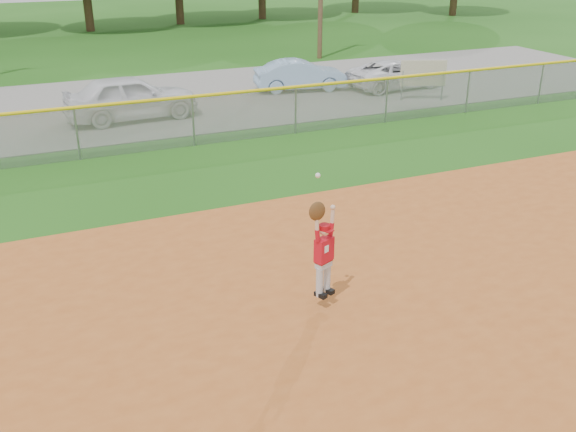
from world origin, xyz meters
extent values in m
plane|color=#1E5513|center=(0.00, 0.00, 0.00)|extent=(120.00, 120.00, 0.00)
cube|color=#AA531E|center=(0.00, -3.00, 0.02)|extent=(24.00, 16.00, 0.04)
cube|color=slate|center=(0.00, 16.00, 0.01)|extent=(44.00, 10.00, 0.03)
imported|color=white|center=(-1.14, 13.72, 0.79)|extent=(4.56, 2.08, 1.52)
imported|color=#90B3D7|center=(5.99, 15.51, 0.64)|extent=(3.87, 1.97, 1.22)
imported|color=white|center=(9.76, 14.35, 0.60)|extent=(4.23, 2.23, 1.13)
cylinder|color=gray|center=(8.82, 12.40, 0.58)|extent=(0.06, 0.06, 1.16)
cylinder|color=gray|center=(10.25, 11.82, 0.58)|extent=(0.06, 0.06, 1.16)
cube|color=beige|center=(9.54, 12.11, 1.06)|extent=(1.63, 0.69, 0.96)
cube|color=gray|center=(0.00, 10.00, 0.75)|extent=(40.00, 0.03, 1.50)
cylinder|color=yellow|center=(0.00, 10.00, 1.50)|extent=(40.00, 0.10, 0.10)
cylinder|color=gray|center=(-3.33, 10.00, 0.75)|extent=(0.06, 0.06, 1.50)
cylinder|color=gray|center=(0.00, 10.00, 0.75)|extent=(0.06, 0.06, 1.50)
cylinder|color=gray|center=(3.33, 10.00, 0.75)|extent=(0.06, 0.06, 1.50)
cylinder|color=gray|center=(6.67, 10.00, 0.75)|extent=(0.06, 0.06, 1.50)
cylinder|color=gray|center=(10.00, 10.00, 0.75)|extent=(0.06, 0.06, 1.50)
cylinder|color=gray|center=(13.33, 10.00, 0.75)|extent=(0.06, 0.06, 1.50)
cylinder|color=silver|center=(-0.57, 0.19, 0.53)|extent=(0.16, 0.16, 0.54)
cylinder|color=silver|center=(-0.39, 0.27, 0.53)|extent=(0.16, 0.16, 0.54)
cube|color=black|center=(-0.56, 0.16, 0.30)|extent=(0.18, 0.24, 0.08)
cube|color=black|center=(-0.38, 0.24, 0.30)|extent=(0.18, 0.24, 0.08)
cube|color=silver|center=(-0.48, 0.23, 0.84)|extent=(0.32, 0.25, 0.11)
cube|color=maroon|center=(-0.48, 0.23, 0.90)|extent=(0.33, 0.26, 0.04)
cube|color=red|center=(-0.48, 0.23, 1.11)|extent=(0.37, 0.29, 0.41)
cube|color=white|center=(-0.49, 0.13, 1.16)|extent=(0.09, 0.04, 0.12)
sphere|color=beige|center=(-0.48, 0.23, 1.46)|extent=(0.24, 0.24, 0.18)
cylinder|color=#AA0A12|center=(-0.48, 0.23, 1.51)|extent=(0.25, 0.25, 0.09)
cube|color=#AA0A12|center=(-0.44, 0.14, 1.47)|extent=(0.17, 0.15, 0.02)
cylinder|color=red|center=(-0.64, 0.16, 1.42)|extent=(0.13, 0.11, 0.22)
cylinder|color=beige|center=(-0.66, 0.16, 1.65)|extent=(0.10, 0.09, 0.24)
ellipsoid|color=#4C2D14|center=(-0.66, 0.16, 1.85)|extent=(0.31, 0.23, 0.32)
sphere|color=white|center=(-0.66, 0.16, 2.45)|extent=(0.11, 0.11, 0.08)
cylinder|color=red|center=(-0.32, 0.30, 1.42)|extent=(0.13, 0.11, 0.22)
cylinder|color=beige|center=(-0.30, 0.31, 1.65)|extent=(0.10, 0.09, 0.24)
sphere|color=beige|center=(-0.30, 0.31, 1.80)|extent=(0.11, 0.11, 0.09)
camera|label=1|loc=(-4.75, -8.18, 5.84)|focal=40.00mm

